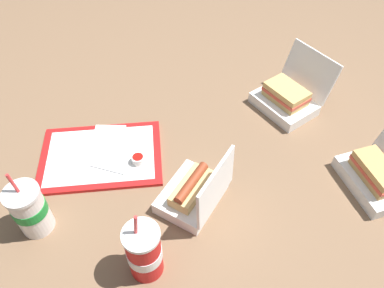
% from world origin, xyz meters
% --- Properties ---
extents(ground_plane, '(3.20, 3.20, 0.00)m').
position_xyz_m(ground_plane, '(0.00, 0.00, 0.00)').
color(ground_plane, brown).
extents(food_tray, '(0.39, 0.29, 0.01)m').
position_xyz_m(food_tray, '(0.29, -0.02, 0.01)').
color(food_tray, red).
rests_on(food_tray, ground_plane).
extents(ketchup_cup, '(0.04, 0.04, 0.02)m').
position_xyz_m(ketchup_cup, '(0.18, 0.03, 0.03)').
color(ketchup_cup, white).
rests_on(ketchup_cup, food_tray).
extents(napkin_stack, '(0.12, 0.12, 0.00)m').
position_xyz_m(napkin_stack, '(0.26, -0.09, 0.02)').
color(napkin_stack, white).
rests_on(napkin_stack, food_tray).
extents(plastic_fork, '(0.10, 0.06, 0.00)m').
position_xyz_m(plastic_fork, '(0.27, 0.04, 0.02)').
color(plastic_fork, white).
rests_on(plastic_fork, food_tray).
extents(clamshell_hotdog_left, '(0.23, 0.24, 0.18)m').
position_xyz_m(clamshell_hotdog_left, '(0.04, 0.20, 0.04)').
color(clamshell_hotdog_left, white).
rests_on(clamshell_hotdog_left, ground_plane).
extents(clamshell_sandwich_front, '(0.18, 0.22, 0.16)m').
position_xyz_m(clamshell_sandwich_front, '(-0.48, 0.24, 0.04)').
color(clamshell_sandwich_front, white).
rests_on(clamshell_sandwich_front, ground_plane).
extents(clamshell_sandwich_back, '(0.26, 0.26, 0.18)m').
position_xyz_m(clamshell_sandwich_back, '(-0.36, -0.13, 0.05)').
color(clamshell_sandwich_back, white).
rests_on(clamshell_sandwich_back, ground_plane).
extents(soda_cup_center, '(0.09, 0.09, 0.23)m').
position_xyz_m(soda_cup_center, '(0.19, 0.36, 0.08)').
color(soda_cup_center, red).
rests_on(soda_cup_center, ground_plane).
extents(soda_cup_corner, '(0.09, 0.09, 0.22)m').
position_xyz_m(soda_cup_corner, '(0.46, 0.19, 0.08)').
color(soda_cup_corner, white).
rests_on(soda_cup_corner, ground_plane).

